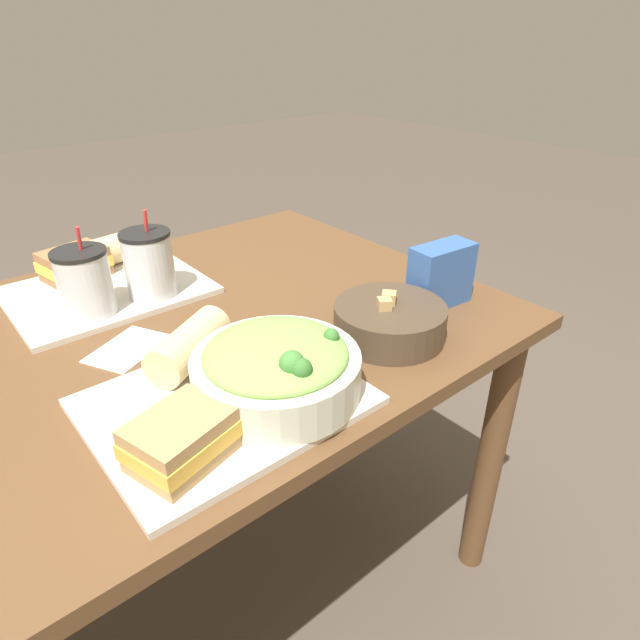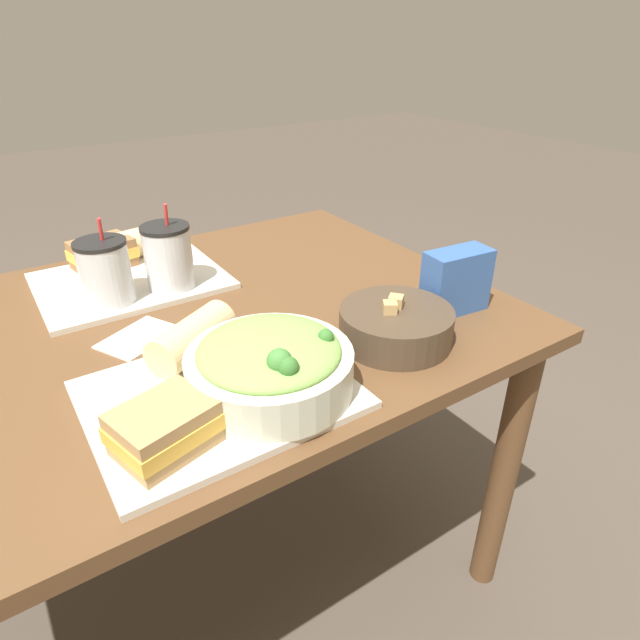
{
  "view_description": "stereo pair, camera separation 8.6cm",
  "coord_description": "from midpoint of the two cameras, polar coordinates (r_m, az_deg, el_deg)",
  "views": [
    {
      "loc": [
        -0.29,
        -0.85,
        1.24
      ],
      "look_at": [
        0.2,
        -0.27,
        0.82
      ],
      "focal_mm": 30.0,
      "sensor_mm": 36.0,
      "label": 1
    },
    {
      "loc": [
        -0.22,
        -0.9,
        1.24
      ],
      "look_at": [
        0.2,
        -0.27,
        0.82
      ],
      "focal_mm": 30.0,
      "sensor_mm": 36.0,
      "label": 2
    }
  ],
  "objects": [
    {
      "name": "napkin_folded",
      "position": [
        1.02,
        -16.5,
        -1.87
      ],
      "size": [
        0.16,
        0.14,
        0.0
      ],
      "color": "white",
      "rests_on": "dining_table"
    },
    {
      "name": "sandwich_near",
      "position": [
        0.72,
        -12.99,
        -11.31
      ],
      "size": [
        0.15,
        0.13,
        0.06
      ],
      "rotation": [
        0.0,
        0.0,
        0.27
      ],
      "color": "tan",
      "rests_on": "tray_near"
    },
    {
      "name": "chip_bag",
      "position": [
        1.09,
        16.53,
        3.94
      ],
      "size": [
        0.14,
        0.07,
        0.13
      ],
      "rotation": [
        0.0,
        0.0,
        -0.09
      ],
      "color": "#335BA3",
      "rests_on": "dining_table"
    },
    {
      "name": "drink_cup_dark",
      "position": [
        1.12,
        -19.88,
        4.61
      ],
      "size": [
        0.1,
        0.1,
        0.17
      ],
      "color": "silver",
      "rests_on": "tray_far"
    },
    {
      "name": "dining_table",
      "position": [
        1.09,
        -14.33,
        -5.37
      ],
      "size": [
        1.35,
        0.9,
        0.73
      ],
      "color": "brown",
      "rests_on": "ground_plane"
    },
    {
      "name": "sandwich_far",
      "position": [
        1.31,
        -20.44,
        6.62
      ],
      "size": [
        0.15,
        0.12,
        0.06
      ],
      "rotation": [
        0.0,
        0.0,
        0.19
      ],
      "color": "olive",
      "rests_on": "tray_far"
    },
    {
      "name": "drink_cup_red",
      "position": [
        1.15,
        -13.78,
        6.33
      ],
      "size": [
        0.1,
        0.1,
        0.18
      ],
      "color": "silver",
      "rests_on": "tray_far"
    },
    {
      "name": "baguette_near",
      "position": [
        0.9,
        -10.75,
        -1.87
      ],
      "size": [
        0.17,
        0.14,
        0.07
      ],
      "rotation": [
        0.0,
        0.0,
        2.09
      ],
      "color": "#DBBC84",
      "rests_on": "tray_near"
    },
    {
      "name": "ground_plane",
      "position": [
        1.53,
        -11.17,
        -25.52
      ],
      "size": [
        12.0,
        12.0,
        0.0
      ],
      "primitive_type": "plane",
      "color": "#4C4238"
    },
    {
      "name": "baguette_far",
      "position": [
        1.34,
        -17.74,
        7.7
      ],
      "size": [
        0.16,
        0.09,
        0.07
      ],
      "rotation": [
        0.0,
        0.0,
        1.74
      ],
      "color": "#DBBC84",
      "rests_on": "tray_far"
    },
    {
      "name": "soup_bowl",
      "position": [
        0.97,
        10.62,
        -0.51
      ],
      "size": [
        0.2,
        0.2,
        0.08
      ],
      "color": "#473828",
      "rests_on": "dining_table"
    },
    {
      "name": "salad_bowl",
      "position": [
        0.8,
        -2.31,
        -4.81
      ],
      "size": [
        0.25,
        0.25,
        0.11
      ],
      "color": "beige",
      "rests_on": "tray_near"
    },
    {
      "name": "tray_far",
      "position": [
        1.24,
        -17.69,
        3.96
      ],
      "size": [
        0.38,
        0.31,
        0.01
      ],
      "color": "beige",
      "rests_on": "dining_table"
    },
    {
      "name": "tray_near",
      "position": [
        0.83,
        -7.79,
        -7.99
      ],
      "size": [
        0.38,
        0.31,
        0.01
      ],
      "color": "beige",
      "rests_on": "dining_table"
    }
  ]
}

